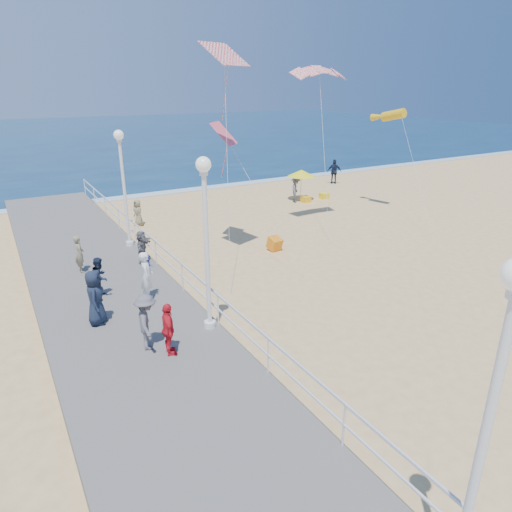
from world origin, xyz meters
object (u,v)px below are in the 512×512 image
spectator_4 (95,298)px  beach_walker_c (138,213)px  spectator_6 (80,254)px  beach_walker_b (334,172)px  spectator_3 (168,329)px  lamp_post_near (492,405)px  spectator_5 (142,247)px  lamp_post_mid (206,228)px  lamp_post_far (123,177)px  spectator_7 (100,277)px  beach_chair_right (306,199)px  box_kite (275,245)px  spectator_2 (147,322)px  woman_holding_toddler (147,276)px  toddler_held (149,265)px  beach_umbrella (301,173)px  beach_walker_a (296,189)px  beach_chair_left (324,196)px

spectator_4 → beach_walker_c: 12.19m
spectator_6 → beach_walker_b: (21.43, 10.09, -0.20)m
spectator_3 → lamp_post_near: bearing=-159.1°
spectator_3 → spectator_5: spectator_3 is taller
lamp_post_mid → lamp_post_far: size_ratio=1.00×
lamp_post_mid → beach_walker_b: 25.43m
spectator_5 → spectator_7: bearing=171.3°
beach_chair_right → box_kite: bearing=-134.7°
beach_walker_c → spectator_2: bearing=-26.4°
spectator_7 → box_kite: 8.77m
woman_holding_toddler → toddler_held: bearing=-23.3°
spectator_3 → beach_umbrella: 20.57m
beach_walker_c → box_kite: beach_walker_c is taller
spectator_7 → beach_walker_b: bearing=-27.0°
beach_walker_a → beach_umbrella: (0.54, 0.15, 1.04)m
beach_umbrella → beach_chair_right: beach_umbrella is taller
spectator_3 → spectator_2: bearing=44.3°
lamp_post_mid → beach_walker_c: bearing=82.7°
beach_walker_a → beach_chair_left: bearing=-56.2°
beach_walker_b → beach_umbrella: beach_umbrella is taller
lamp_post_far → spectator_5: lamp_post_far is taller
lamp_post_mid → beach_walker_c: lamp_post_mid is taller
woman_holding_toddler → lamp_post_far: bearing=12.0°
spectator_5 → woman_holding_toddler: bearing=-160.6°
toddler_held → spectator_5: (0.77, 3.45, -0.52)m
toddler_held → spectator_7: (-1.52, 0.95, -0.49)m
beach_walker_c → box_kite: 8.68m
spectator_7 → spectator_2: bearing=-143.2°
beach_umbrella → beach_chair_left: 2.49m
woman_holding_toddler → beach_umbrella: woman_holding_toddler is taller
toddler_held → box_kite: 7.66m
lamp_post_far → toddler_held: size_ratio=7.00×
spectator_2 → beach_walker_a: 19.95m
spectator_2 → beach_walker_c: (3.74, 13.49, -0.49)m
spectator_2 → spectator_5: 6.97m
spectator_5 → beach_chair_right: (13.32, 6.48, -0.91)m
beach_walker_c → beach_chair_right: (11.50, -0.31, -0.55)m
beach_walker_c → beach_chair_right: size_ratio=2.74×
beach_umbrella → lamp_post_near: bearing=-120.3°
spectator_7 → beach_walker_b: 24.83m
woman_holding_toddler → spectator_2: 3.26m
beach_walker_c → beach_chair_left: bearing=78.3°
woman_holding_toddler → beach_walker_c: woman_holding_toddler is taller
spectator_7 → beach_walker_c: (4.11, 9.28, -0.39)m
lamp_post_far → spectator_6: bearing=-139.6°
spectator_4 → spectator_7: size_ratio=1.22×
toddler_held → spectator_4: spectator_4 is taller
toddler_held → beach_walker_b: toddler_held is taller
spectator_2 → spectator_4: bearing=35.5°
beach_walker_b → beach_walker_c: 17.50m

